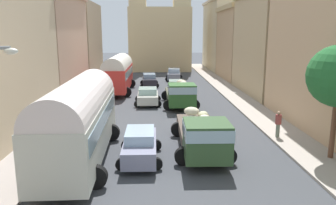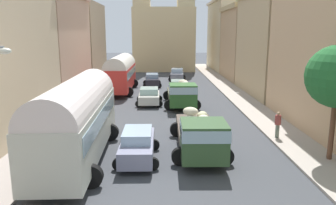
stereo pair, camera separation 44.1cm
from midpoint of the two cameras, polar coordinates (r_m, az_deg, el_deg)
name	(u,v)px [view 1 (the left image)]	position (r m, az deg, el deg)	size (l,w,h in m)	color
ground_plane	(164,97)	(33.16, -1.07, 0.91)	(154.00, 154.00, 0.00)	#404247
sidewalk_left	(91,97)	(33.78, -13.46, 0.91)	(2.50, 70.00, 0.14)	#9F9690
sidewalk_right	(236,96)	(34.08, 11.22, 1.10)	(2.50, 70.00, 0.14)	#B0A499
building_left_2	(48,45)	(34.20, -20.28, 9.25)	(5.70, 11.70, 10.29)	tan
building_left_3	(78,43)	(45.28, -15.42, 9.85)	(4.58, 10.26, 10.09)	tan
building_right_1	(336,21)	(24.20, 26.46, 12.37)	(4.85, 12.72, 13.99)	tan
building_right_2	(268,43)	(35.95, 16.41, 9.83)	(4.83, 11.81, 10.58)	tan
building_right_3	(244,43)	(47.22, 12.63, 9.95)	(6.20, 10.66, 9.88)	tan
building_right_4	(225,35)	(59.53, 9.60, 11.29)	(6.37, 14.21, 11.74)	#C7B692
distant_church	(160,32)	(57.61, -1.65, 11.95)	(10.27, 7.95, 18.90)	#D7BE8A
parked_bus_0	(79,117)	(16.83, -15.71, -2.41)	(3.46, 10.04, 4.11)	beige
parked_bus_1	(118,72)	(36.23, -8.91, 5.20)	(3.34, 9.43, 3.96)	red
cargo_truck_0	(202,133)	(17.43, 5.19, -5.27)	(3.08, 7.67, 2.22)	#32512C
cargo_truck_1	(180,93)	(28.71, 1.69, 1.60)	(3.13, 7.30, 2.23)	#2D5D28
car_0	(176,88)	(34.31, 0.95, 2.57)	(2.25, 4.11, 1.52)	silver
car_1	(174,74)	(45.07, 0.75, 4.85)	(2.45, 3.99, 1.61)	gray
car_2	(140,145)	(16.86, -5.56, -7.25)	(2.20, 4.30, 1.55)	gray
car_3	(148,96)	(29.69, -3.91, 1.09)	(2.41, 3.69, 1.50)	silver
car_4	(149,80)	(39.87, -3.54, 3.87)	(2.30, 4.06, 1.54)	#27252D
pedestrian_0	(278,123)	(20.90, 17.84, -3.43)	(0.50, 0.50, 1.73)	slate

